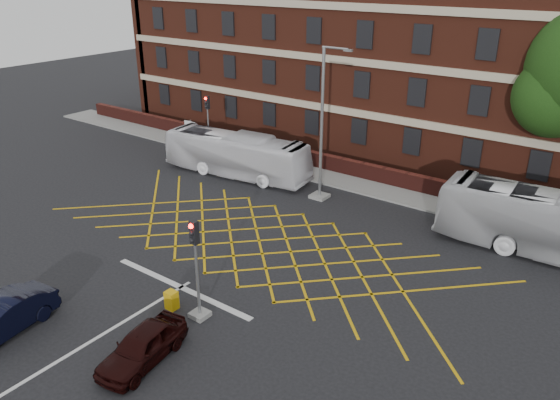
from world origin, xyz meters
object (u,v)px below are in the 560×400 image
Objects in this scene: car_navy at (1,318)px; utility_cabinet at (172,300)px; traffic_light_near at (197,279)px; traffic_light_far at (209,130)px; bus_left at (236,155)px; car_maroon at (142,346)px; direction_signs at (190,131)px; street_lamp at (322,149)px.

utility_cabinet is (3.97, 5.02, -0.32)m from car_navy.
traffic_light_far is at bearing 132.18° from traffic_light_near.
bus_left is 2.42× the size of traffic_light_far.
traffic_light_far reaches higher than car_maroon.
car_maroon is 0.88× the size of traffic_light_far.
direction_signs is at bearing 132.88° from utility_cabinet.
street_lamp is (6.65, 0.03, 1.66)m from bus_left.
utility_cabinet is (-1.32, -0.27, -1.36)m from traffic_light_near.
car_maroon is (5.56, 2.16, -0.08)m from car_navy.
traffic_light_near is at bearing 36.57° from car_navy.
street_lamp is at bearing 101.43° from traffic_light_near.
direction_signs is 21.55m from utility_cabinet.
bus_left is 2.75× the size of car_maroon.
bus_left is 5.44m from traffic_light_far.
traffic_light_near reaches higher than utility_cabinet.
direction_signs is (-16.23, 18.64, 0.74)m from car_maroon.
traffic_light_far is (-8.85, 20.90, 1.04)m from car_navy.
traffic_light_near is at bearing 11.50° from utility_cabinet.
car_maroon is at bearing 12.83° from car_navy.
direction_signs is at bearing 170.02° from street_lamp.
utility_cabinet is at bearing -155.49° from bus_left.
traffic_light_near and traffic_light_far have the same top height.
car_navy is 5.96m from car_maroon.
car_maroon is 1.71× the size of direction_signs.
traffic_light_near reaches higher than car_maroon.
direction_signs reaches higher than car_navy.
bus_left is 2.37× the size of car_navy.
traffic_light_near reaches higher than direction_signs.
direction_signs is at bearing 64.14° from bus_left.
traffic_light_near is 0.48× the size of street_lamp.
traffic_light_near is 13.50m from street_lamp.
bus_left is at bearing 125.31° from traffic_light_near.
car_navy is (4.01, -18.42, -0.72)m from bus_left.
direction_signs is (-15.97, 15.51, -0.39)m from traffic_light_near.
car_maroon is 0.88× the size of traffic_light_near.
street_lamp is at bearing -9.98° from direction_signs.
bus_left is at bearing -27.07° from traffic_light_far.
traffic_light_far is 1.87m from direction_signs.
traffic_light_far is (-14.14, 15.61, 0.00)m from traffic_light_near.
street_lamp reaches higher than direction_signs.
car_maroon is 16.74m from street_lamp.
traffic_light_near is (9.31, -13.14, 0.32)m from bus_left.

